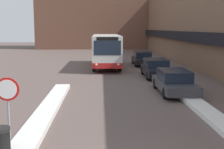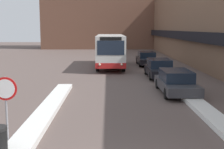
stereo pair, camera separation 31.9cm
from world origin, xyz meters
The scene contains 8 objects.
building_row_right centered at (9.97, 24.00, 4.51)m, with size 5.50×60.00×9.05m.
snow_bank_left centered at (-3.60, 4.47, 0.12)m, with size 0.90×17.33×0.23m.
city_bus centered at (-0.59, 23.84, 1.73)m, with size 2.59×10.13×3.15m.
parked_car_front centered at (3.20, 11.25, 0.69)m, with size 1.91×4.87×1.37m.
parked_car_middle centered at (3.20, 17.39, 0.72)m, with size 1.91×4.78×1.43m.
parked_car_back centered at (3.20, 25.48, 0.70)m, with size 1.87×4.82×1.39m.
stop_sign centered at (-4.13, 3.06, 1.65)m, with size 0.76×0.08×2.28m.
trash_bin centered at (-4.09, 2.06, 0.48)m, with size 0.59×0.59×0.95m.
Camera 1 is at (-1.13, -6.81, 3.83)m, focal length 50.00 mm.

